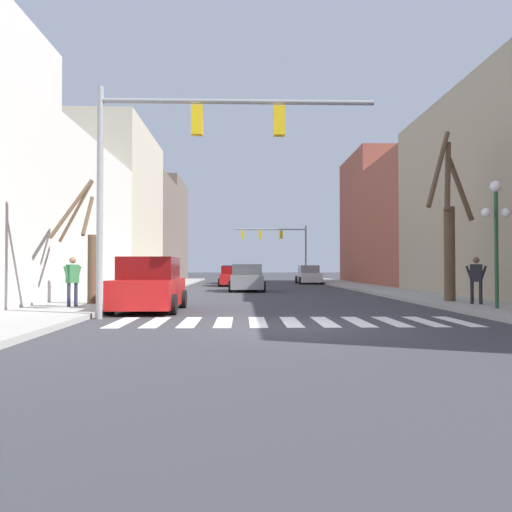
{
  "coord_description": "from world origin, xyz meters",
  "views": [
    {
      "loc": [
        -1.31,
        -12.2,
        1.47
      ],
      "look_at": [
        -0.27,
        25.42,
        2.29
      ],
      "focal_mm": 35.0,
      "sensor_mm": 36.0,
      "label": 1
    }
  ],
  "objects_px": {
    "car_parked_right_near": "(149,286)",
    "street_tree_right_near": "(449,227)",
    "car_parked_left_mid": "(247,279)",
    "pedestrian_waiting_at_curb": "(476,276)",
    "street_lamp_right_corner": "(496,217)",
    "car_parked_left_far": "(233,277)",
    "pedestrian_near_right_corner": "(72,277)",
    "car_driving_away_lane": "(308,275)",
    "traffic_signal_near": "(181,149)",
    "street_tree_left_near": "(87,251)",
    "car_at_intersection": "(232,275)",
    "traffic_signal_far": "(279,240)"
  },
  "relations": [
    {
      "from": "street_lamp_right_corner",
      "to": "car_parked_right_near",
      "type": "bearing_deg",
      "value": 175.19
    },
    {
      "from": "street_lamp_right_corner",
      "to": "street_tree_right_near",
      "type": "relative_size",
      "value": 0.62
    },
    {
      "from": "car_driving_away_lane",
      "to": "car_at_intersection",
      "type": "bearing_deg",
      "value": 79.46
    },
    {
      "from": "street_lamp_right_corner",
      "to": "street_tree_left_near",
      "type": "relative_size",
      "value": 0.91
    },
    {
      "from": "car_driving_away_lane",
      "to": "pedestrian_waiting_at_curb",
      "type": "bearing_deg",
      "value": -174.39
    },
    {
      "from": "pedestrian_near_right_corner",
      "to": "street_tree_left_near",
      "type": "bearing_deg",
      "value": -150.56
    },
    {
      "from": "pedestrian_near_right_corner",
      "to": "street_tree_right_near",
      "type": "bearing_deg",
      "value": 132.42
    },
    {
      "from": "car_parked_left_far",
      "to": "pedestrian_near_right_corner",
      "type": "bearing_deg",
      "value": -12.79
    },
    {
      "from": "street_lamp_right_corner",
      "to": "street_tree_right_near",
      "type": "xyz_separation_m",
      "value": [
        -0.13,
        3.31,
        -0.05
      ]
    },
    {
      "from": "car_parked_right_near",
      "to": "car_parked_left_far",
      "type": "relative_size",
      "value": 0.9
    },
    {
      "from": "car_parked_left_mid",
      "to": "car_driving_away_lane",
      "type": "bearing_deg",
      "value": 157.36
    },
    {
      "from": "car_parked_left_mid",
      "to": "street_tree_right_near",
      "type": "xyz_separation_m",
      "value": [
        7.73,
        -11.16,
        2.24
      ]
    },
    {
      "from": "traffic_signal_far",
      "to": "car_parked_left_mid",
      "type": "xyz_separation_m",
      "value": [
        -3.54,
        -21.81,
        -3.57
      ]
    },
    {
      "from": "pedestrian_near_right_corner",
      "to": "car_driving_away_lane",
      "type": "bearing_deg",
      "value": -170.3
    },
    {
      "from": "traffic_signal_far",
      "to": "street_lamp_right_corner",
      "type": "relative_size",
      "value": 1.82
    },
    {
      "from": "car_driving_away_lane",
      "to": "car_parked_left_mid",
      "type": "bearing_deg",
      "value": 157.36
    },
    {
      "from": "pedestrian_near_right_corner",
      "to": "pedestrian_waiting_at_curb",
      "type": "bearing_deg",
      "value": 126.08
    },
    {
      "from": "traffic_signal_near",
      "to": "street_tree_left_near",
      "type": "xyz_separation_m",
      "value": [
        -3.83,
        3.85,
        -2.8
      ]
    },
    {
      "from": "car_parked_left_far",
      "to": "street_tree_right_near",
      "type": "height_order",
      "value": "street_tree_right_near"
    },
    {
      "from": "car_parked_right_near",
      "to": "pedestrian_waiting_at_curb",
      "type": "height_order",
      "value": "pedestrian_waiting_at_curb"
    },
    {
      "from": "street_tree_left_near",
      "to": "pedestrian_near_right_corner",
      "type": "bearing_deg",
      "value": -93.49
    },
    {
      "from": "car_parked_left_far",
      "to": "pedestrian_near_right_corner",
      "type": "height_order",
      "value": "pedestrian_near_right_corner"
    },
    {
      "from": "street_tree_right_near",
      "to": "traffic_signal_far",
      "type": "bearing_deg",
      "value": 97.24
    },
    {
      "from": "street_lamp_right_corner",
      "to": "street_tree_left_near",
      "type": "xyz_separation_m",
      "value": [
        -13.7,
        2.33,
        -1.01
      ]
    },
    {
      "from": "car_at_intersection",
      "to": "pedestrian_near_right_corner",
      "type": "distance_m",
      "value": 28.29
    },
    {
      "from": "car_at_intersection",
      "to": "pedestrian_waiting_at_curb",
      "type": "distance_m",
      "value": 28.64
    },
    {
      "from": "car_parked_left_far",
      "to": "car_driving_away_lane",
      "type": "relative_size",
      "value": 1.05
    },
    {
      "from": "traffic_signal_far",
      "to": "car_at_intersection",
      "type": "height_order",
      "value": "traffic_signal_far"
    },
    {
      "from": "car_parked_left_mid",
      "to": "pedestrian_waiting_at_curb",
      "type": "relative_size",
      "value": 2.46
    },
    {
      "from": "pedestrian_waiting_at_curb",
      "to": "car_at_intersection",
      "type": "bearing_deg",
      "value": 142.49
    },
    {
      "from": "car_parked_right_near",
      "to": "street_tree_right_near",
      "type": "bearing_deg",
      "value": -77.94
    },
    {
      "from": "street_lamp_right_corner",
      "to": "pedestrian_waiting_at_curb",
      "type": "relative_size",
      "value": 2.45
    },
    {
      "from": "street_lamp_right_corner",
      "to": "pedestrian_near_right_corner",
      "type": "distance_m",
      "value": 13.95
    },
    {
      "from": "street_lamp_right_corner",
      "to": "car_at_intersection",
      "type": "height_order",
      "value": "street_lamp_right_corner"
    },
    {
      "from": "pedestrian_near_right_corner",
      "to": "street_tree_right_near",
      "type": "distance_m",
      "value": 13.97
    },
    {
      "from": "car_parked_right_near",
      "to": "car_driving_away_lane",
      "type": "distance_m",
      "value": 28.16
    },
    {
      "from": "car_parked_left_far",
      "to": "car_at_intersection",
      "type": "relative_size",
      "value": 1.02
    },
    {
      "from": "car_parked_left_far",
      "to": "pedestrian_waiting_at_curb",
      "type": "xyz_separation_m",
      "value": [
        9.03,
        -21.03,
        0.41
      ]
    },
    {
      "from": "car_driving_away_lane",
      "to": "car_parked_left_mid",
      "type": "height_order",
      "value": "car_parked_left_mid"
    },
    {
      "from": "traffic_signal_far",
      "to": "car_parked_right_near",
      "type": "distance_m",
      "value": 36.18
    },
    {
      "from": "car_parked_left_far",
      "to": "traffic_signal_near",
      "type": "bearing_deg",
      "value": -2.44
    },
    {
      "from": "traffic_signal_near",
      "to": "car_parked_left_mid",
      "type": "relative_size",
      "value": 1.93
    },
    {
      "from": "traffic_signal_far",
      "to": "car_at_intersection",
      "type": "bearing_deg",
      "value": -122.6
    },
    {
      "from": "car_driving_away_lane",
      "to": "street_tree_left_near",
      "type": "relative_size",
      "value": 0.98
    },
    {
      "from": "pedestrian_waiting_at_curb",
      "to": "car_parked_right_near",
      "type": "bearing_deg",
      "value": -142.0
    },
    {
      "from": "car_parked_left_mid",
      "to": "car_at_intersection",
      "type": "relative_size",
      "value": 0.91
    },
    {
      "from": "street_lamp_right_corner",
      "to": "car_parked_left_far",
      "type": "relative_size",
      "value": 0.88
    },
    {
      "from": "traffic_signal_near",
      "to": "car_driving_away_lane",
      "type": "bearing_deg",
      "value": 75.54
    },
    {
      "from": "car_parked_right_near",
      "to": "car_driving_away_lane",
      "type": "height_order",
      "value": "car_parked_right_near"
    },
    {
      "from": "street_tree_left_near",
      "to": "car_driving_away_lane",
      "type": "bearing_deg",
      "value": 65.86
    }
  ]
}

